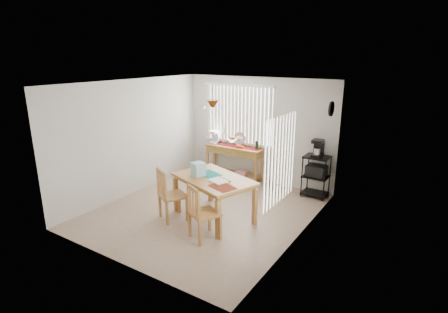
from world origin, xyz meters
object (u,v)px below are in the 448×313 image
Objects in this scene: wire_cart at (316,172)px; cart_items at (318,148)px; chair_left at (171,195)px; chair_right at (202,213)px; dining_table at (214,182)px; sideboard at (234,154)px.

wire_cart is 0.55m from cart_items.
chair_left reaches higher than chair_right.
wire_cart is 0.95× the size of chair_right.
dining_table is 0.86m from chair_left.
sideboard is 2.21m from cart_items.
sideboard is 3.94× the size of cart_items.
wire_cart is at bearing 53.31° from chair_left.
dining_table is 1.75× the size of chair_left.
sideboard is 1.62× the size of wire_cart.
cart_items is (0.00, 0.01, 0.55)m from wire_cart.
dining_table is (-1.32, -2.15, 0.17)m from wire_cart.
wire_cart is at bearing 70.92° from chair_right.
chair_right is (0.96, -0.28, -0.02)m from chair_left.
cart_items is at bearing 90.00° from wire_cart.
dining_table is at bearing -121.51° from cart_items.
chair_right reaches higher than sideboard.
sideboard is at bearing 93.72° from chair_left.
dining_table is (-1.32, -2.16, -0.38)m from cart_items.
dining_table is at bearing 37.83° from chair_left.
cart_items is 0.39× the size of chair_right.
cart_items is 0.38× the size of chair_left.
chair_right is at bearing -16.47° from chair_left.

